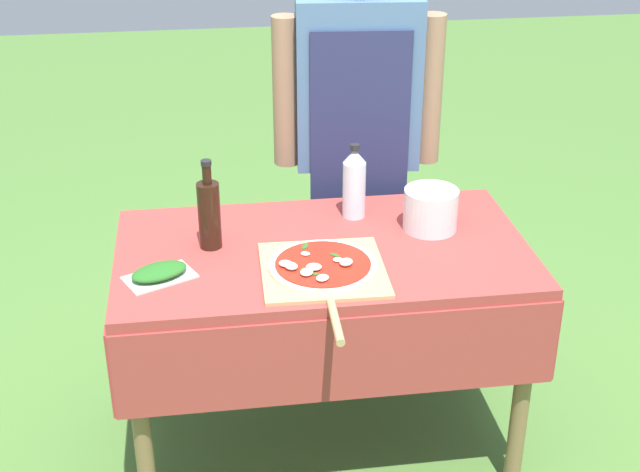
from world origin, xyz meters
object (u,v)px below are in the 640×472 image
(water_bottle, at_px, (354,183))
(pizza_on_peel, at_px, (323,269))
(mixing_tub, at_px, (431,209))
(herb_container, at_px, (159,273))
(prep_table, at_px, (323,278))
(oil_bottle, at_px, (209,213))
(person_cook, at_px, (357,125))

(water_bottle, bearing_deg, pizza_on_peel, -112.92)
(water_bottle, height_order, mixing_tub, water_bottle)
(herb_container, bearing_deg, prep_table, 14.14)
(pizza_on_peel, height_order, mixing_tub, mixing_tub)
(prep_table, distance_m, herb_container, 0.54)
(pizza_on_peel, bearing_deg, oil_bottle, 147.11)
(water_bottle, bearing_deg, person_cook, 78.31)
(person_cook, height_order, herb_container, person_cook)
(prep_table, bearing_deg, water_bottle, 57.29)
(prep_table, relative_size, oil_bottle, 4.50)
(oil_bottle, distance_m, herb_container, 0.26)
(water_bottle, xyz_separation_m, mixing_tub, (0.23, -0.13, -0.05))
(oil_bottle, xyz_separation_m, water_bottle, (0.48, 0.16, 0.00))
(person_cook, relative_size, water_bottle, 6.30)
(pizza_on_peel, distance_m, water_bottle, 0.42)
(person_cook, distance_m, oil_bottle, 0.75)
(water_bottle, relative_size, mixing_tub, 1.45)
(prep_table, height_order, pizza_on_peel, pizza_on_peel)
(prep_table, height_order, water_bottle, water_bottle)
(pizza_on_peel, height_order, water_bottle, water_bottle)
(person_cook, relative_size, mixing_tub, 9.17)
(water_bottle, bearing_deg, oil_bottle, -162.05)
(water_bottle, xyz_separation_m, herb_container, (-0.64, -0.34, -0.10))
(pizza_on_peel, distance_m, mixing_tub, 0.47)
(mixing_tub, bearing_deg, oil_bottle, -177.82)
(oil_bottle, bearing_deg, prep_table, -9.03)
(pizza_on_peel, bearing_deg, water_bottle, 68.65)
(water_bottle, distance_m, herb_container, 0.73)
(pizza_on_peel, relative_size, water_bottle, 2.27)
(prep_table, distance_m, pizza_on_peel, 0.21)
(prep_table, xyz_separation_m, person_cook, (0.21, 0.55, 0.31))
(herb_container, xyz_separation_m, mixing_tub, (0.87, 0.21, 0.05))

